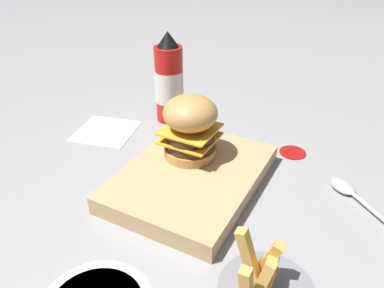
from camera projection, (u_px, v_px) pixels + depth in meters
ground_plane at (217, 172)px, 0.67m from camera, size 6.00×6.00×0.00m
serving_board at (192, 177)px, 0.63m from camera, size 0.28×0.21×0.03m
burger at (190, 127)px, 0.63m from camera, size 0.09×0.09×0.11m
ketchup_bottle at (169, 82)px, 0.80m from camera, size 0.06×0.06×0.20m
spoon at (351, 193)px, 0.61m from camera, size 0.13×0.14×0.01m
ketchup_puddle at (293, 152)px, 0.72m from camera, size 0.05×0.05×0.00m
parchment_square at (106, 131)px, 0.80m from camera, size 0.14×0.14×0.00m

